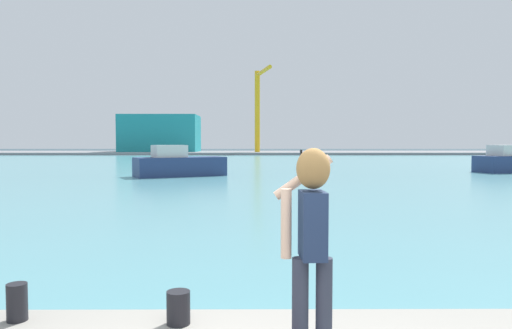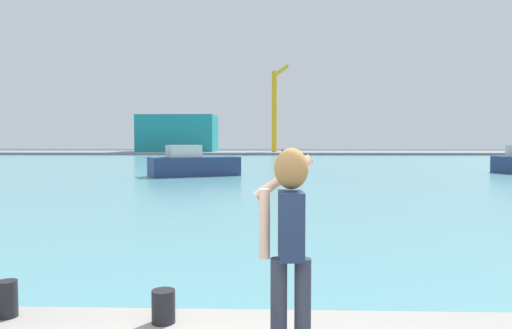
# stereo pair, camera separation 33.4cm
# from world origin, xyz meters

# --- Properties ---
(ground_plane) EXTENTS (220.00, 220.00, 0.00)m
(ground_plane) POSITION_xyz_m (0.00, 50.00, 0.00)
(ground_plane) COLOR #334751
(harbor_water) EXTENTS (140.00, 100.00, 0.02)m
(harbor_water) POSITION_xyz_m (0.00, 52.00, 0.01)
(harbor_water) COLOR #599EA8
(harbor_water) RESTS_ON ground_plane
(far_shore_dock) EXTENTS (140.00, 20.00, 0.47)m
(far_shore_dock) POSITION_xyz_m (0.00, 92.00, 0.24)
(far_shore_dock) COLOR gray
(far_shore_dock) RESTS_ON ground_plane
(person_photographer) EXTENTS (0.53, 0.55, 1.74)m
(person_photographer) POSITION_xyz_m (0.35, 0.94, 1.71)
(person_photographer) COLOR #2D3342
(person_photographer) RESTS_ON quay_promenade
(harbor_bollard) EXTENTS (0.23, 0.23, 0.33)m
(harbor_bollard) POSITION_xyz_m (-0.87, 1.60, 0.81)
(harbor_bollard) COLOR black
(harbor_bollard) RESTS_ON quay_promenade
(harbor_bollard_2) EXTENTS (0.20, 0.20, 0.37)m
(harbor_bollard_2) POSITION_xyz_m (-2.50, 1.70, 0.83)
(harbor_bollard_2) COLOR black
(harbor_bollard_2) RESTS_ON quay_promenade
(boat_moored) EXTENTS (6.60, 4.81, 2.19)m
(boat_moored) POSITION_xyz_m (-5.41, 30.16, 0.85)
(boat_moored) COLOR navy
(boat_moored) RESTS_ON harbor_water
(warehouse_left) EXTENTS (15.27, 10.29, 7.35)m
(warehouse_left) POSITION_xyz_m (-19.03, 92.92, 4.15)
(warehouse_left) COLOR teal
(warehouse_left) RESTS_ON far_shore_dock
(port_crane) EXTENTS (2.92, 10.81, 15.61)m
(port_crane) POSITION_xyz_m (0.88, 87.00, 10.01)
(port_crane) COLOR yellow
(port_crane) RESTS_ON far_shore_dock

